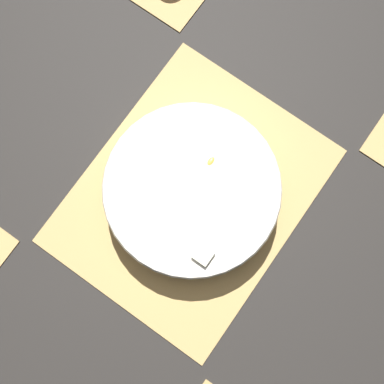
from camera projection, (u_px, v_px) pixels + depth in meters
The scene contains 3 objects.
ground_plane at pixel (192, 195), 0.96m from camera, with size 6.00×6.00×0.00m, color black.
bamboo_mat_center at pixel (192, 195), 0.95m from camera, with size 0.46×0.37×0.01m.
fruit_salad_bowl at pixel (192, 191), 0.91m from camera, with size 0.30×0.30×0.08m.
Camera 1 is at (0.14, 0.10, 0.94)m, focal length 50.00 mm.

